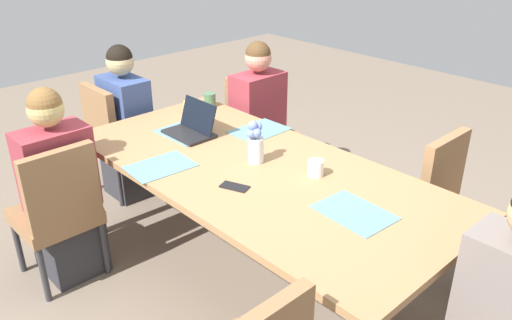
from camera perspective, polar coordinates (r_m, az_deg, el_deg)
ground_plane at (r=3.32m, az=-0.00°, el=-12.56°), size 10.00×10.00×0.00m
dining_table at (r=2.94m, az=-0.00°, el=-2.01°), size 2.35×1.10×0.75m
chair_head_right_left_mid at (r=4.13m, az=-15.19°, el=2.69°), size 0.44×0.44×0.90m
person_head_right_left_mid at (r=4.10m, az=-13.92°, el=3.09°), size 0.40×0.36×1.19m
chair_far_left_far at (r=3.23m, az=-20.95°, el=-4.93°), size 0.44×0.44×0.90m
person_far_left_far at (r=3.30m, az=-20.61°, el=-3.68°), size 0.36×0.40×1.19m
chair_near_right_near at (r=4.18m, az=0.11°, el=3.91°), size 0.44×0.44×0.90m
person_near_right_near at (r=4.08m, az=0.22°, el=3.77°), size 0.36×0.40×1.19m
chair_near_right_mid at (r=3.26m, az=21.24°, el=-4.69°), size 0.44×0.44×0.90m
flower_vase at (r=2.93m, az=-0.05°, el=1.92°), size 0.09×0.11×0.25m
placemat_head_left_left_near at (r=2.53m, az=10.78°, el=-5.69°), size 0.38×0.28×0.00m
placemat_head_right_left_mid at (r=3.40m, az=-7.82°, el=2.97°), size 0.37×0.27×0.00m
placemat_far_left_far at (r=2.97m, az=-10.48°, el=-0.68°), size 0.28×0.38×0.00m
placemat_near_right_near at (r=3.41m, az=0.37°, el=3.27°), size 0.27×0.37×0.00m
laptop_head_right_left_mid at (r=3.36m, az=-7.08°, el=3.52°), size 0.32×0.22×0.21m
coffee_mug_near_left at (r=3.72m, az=-7.34°, el=5.76°), size 0.08×0.08×0.09m
coffee_mug_near_right at (r=2.83m, az=6.58°, el=-0.89°), size 0.09×0.09×0.09m
coffee_mug_centre_left at (r=3.85m, az=-5.11°, el=6.63°), size 0.09×0.09×0.10m
phone_black at (r=2.71m, az=-2.37°, el=-2.95°), size 0.17×0.12×0.01m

